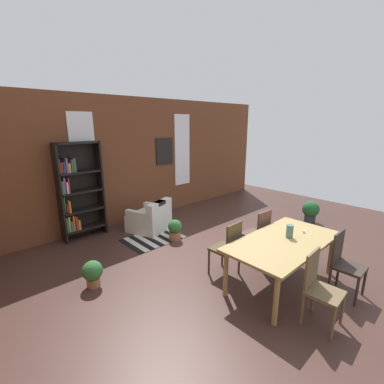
{
  "coord_description": "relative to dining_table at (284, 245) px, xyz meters",
  "views": [
    {
      "loc": [
        -3.66,
        -2.38,
        2.49
      ],
      "look_at": [
        -0.18,
        1.36,
        1.15
      ],
      "focal_mm": 24.9,
      "sensor_mm": 36.0,
      "label": 1
    }
  ],
  "objects": [
    {
      "name": "dining_chair_far_left",
      "position": [
        -0.44,
        0.73,
        -0.16
      ],
      "size": [
        0.42,
        0.42,
        0.95
      ],
      "color": "#443923",
      "rests_on": "ground"
    },
    {
      "name": "dining_table",
      "position": [
        0.0,
        0.0,
        0.0
      ],
      "size": [
        1.95,
        1.01,
        0.74
      ],
      "color": "#9D834E",
      "rests_on": "ground"
    },
    {
      "name": "armchair_white",
      "position": [
        -0.28,
        3.23,
        -0.39
      ],
      "size": [
        1.02,
        1.02,
        0.75
      ],
      "color": "silver",
      "rests_on": "ground"
    },
    {
      "name": "dining_chair_near_left",
      "position": [
        -0.44,
        -0.73,
        -0.16
      ],
      "size": [
        0.42,
        0.42,
        0.95
      ],
      "color": "brown",
      "rests_on": "ground"
    },
    {
      "name": "back_wall_brick",
      "position": [
        0.08,
        4.18,
        0.88
      ],
      "size": [
        9.16,
        0.12,
        3.1
      ],
      "primitive_type": "cube",
      "color": "brown",
      "rests_on": "ground"
    },
    {
      "name": "window_pane_1",
      "position": [
        1.5,
        4.11,
        1.04
      ],
      "size": [
        0.55,
        0.02,
        2.02
      ],
      "primitive_type": "cube",
      "color": "white"
    },
    {
      "name": "bookshelf_tall",
      "position": [
        -1.63,
        3.93,
        0.38
      ],
      "size": [
        0.92,
        0.31,
        2.1
      ],
      "color": "black",
      "rests_on": "ground"
    },
    {
      "name": "vase_on_table",
      "position": [
        0.15,
        -0.0,
        0.18
      ],
      "size": [
        0.11,
        0.11,
        0.21
      ],
      "primitive_type": "cylinder",
      "color": "#4C7266",
      "rests_on": "dining_table"
    },
    {
      "name": "potted_plant_by_shelf",
      "position": [
        -0.19,
        2.42,
        -0.43
      ],
      "size": [
        0.3,
        0.3,
        0.45
      ],
      "color": "#9E6042",
      "rests_on": "ground"
    },
    {
      "name": "window_pane_0",
      "position": [
        -1.35,
        4.11,
        1.04
      ],
      "size": [
        0.55,
        0.02,
        2.02
      ],
      "primitive_type": "cube",
      "color": "white"
    },
    {
      "name": "dining_chair_near_right",
      "position": [
        0.44,
        -0.73,
        -0.16
      ],
      "size": [
        0.4,
        0.4,
        0.95
      ],
      "color": "#352A24",
      "rests_on": "ground"
    },
    {
      "name": "potted_plant_window",
      "position": [
        3.03,
        0.88,
        -0.36
      ],
      "size": [
        0.42,
        0.42,
        0.56
      ],
      "color": "#333338",
      "rests_on": "ground"
    },
    {
      "name": "ground_plane",
      "position": [
        0.08,
        0.59,
        -0.67
      ],
      "size": [
        10.6,
        10.6,
        0.0
      ],
      "primitive_type": "plane",
      "color": "#432B24"
    },
    {
      "name": "potted_plant_corner",
      "position": [
        -2.21,
        1.95,
        -0.44
      ],
      "size": [
        0.31,
        0.31,
        0.42
      ],
      "color": "#9E6042",
      "rests_on": "ground"
    },
    {
      "name": "dining_chair_far_right",
      "position": [
        0.44,
        0.73,
        -0.16
      ],
      "size": [
        0.42,
        0.42,
        0.95
      ],
      "color": "#51342E",
      "rests_on": "ground"
    },
    {
      "name": "framed_picture",
      "position": [
        0.86,
        4.11,
        1.05
      ],
      "size": [
        0.56,
        0.03,
        0.72
      ],
      "primitive_type": "cube",
      "color": "black"
    },
    {
      "name": "tealight_candle_0",
      "position": [
        0.5,
        -0.07,
        0.09
      ],
      "size": [
        0.04,
        0.04,
        0.04
      ],
      "primitive_type": "cylinder",
      "color": "silver",
      "rests_on": "dining_table"
    },
    {
      "name": "striped_rug",
      "position": [
        -0.52,
        2.79,
        -0.67
      ],
      "size": [
        1.23,
        0.89,
        0.01
      ],
      "color": "black",
      "rests_on": "ground"
    }
  ]
}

